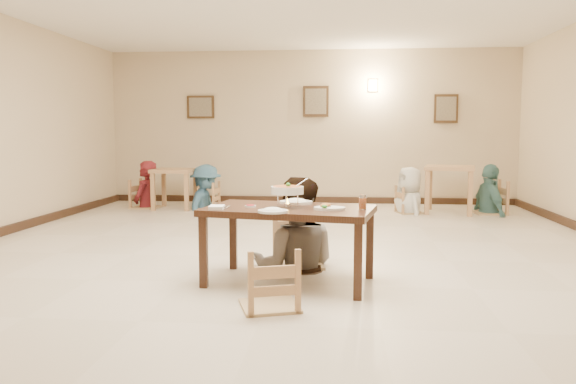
# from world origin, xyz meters

# --- Properties ---
(floor) EXTENTS (10.00, 10.00, 0.00)m
(floor) POSITION_xyz_m (0.00, 0.00, 0.00)
(floor) COLOR beige
(floor) RESTS_ON ground
(wall_back) EXTENTS (10.00, 0.00, 10.00)m
(wall_back) POSITION_xyz_m (0.00, 5.00, 1.50)
(wall_back) COLOR beige
(wall_back) RESTS_ON floor
(wall_front) EXTENTS (10.00, 0.00, 10.00)m
(wall_front) POSITION_xyz_m (0.00, -5.00, 1.50)
(wall_front) COLOR beige
(wall_front) RESTS_ON floor
(baseboard_back) EXTENTS (8.00, 0.06, 0.12)m
(baseboard_back) POSITION_xyz_m (0.00, 4.97, 0.06)
(baseboard_back) COLOR #311E14
(baseboard_back) RESTS_ON floor
(picture_a) EXTENTS (0.55, 0.04, 0.45)m
(picture_a) POSITION_xyz_m (-2.20, 4.96, 1.90)
(picture_a) COLOR #3C2817
(picture_a) RESTS_ON wall_back
(picture_b) EXTENTS (0.50, 0.04, 0.60)m
(picture_b) POSITION_xyz_m (0.10, 4.96, 2.00)
(picture_b) COLOR #3C2817
(picture_b) RESTS_ON wall_back
(picture_c) EXTENTS (0.45, 0.04, 0.55)m
(picture_c) POSITION_xyz_m (2.60, 4.96, 1.85)
(picture_c) COLOR #3C2817
(picture_c) RESTS_ON wall_back
(wall_sconce) EXTENTS (0.16, 0.05, 0.22)m
(wall_sconce) POSITION_xyz_m (1.20, 4.96, 2.30)
(wall_sconce) COLOR #FFD88C
(wall_sconce) RESTS_ON wall_back
(main_table) EXTENTS (1.64, 1.11, 0.71)m
(main_table) POSITION_xyz_m (0.12, -1.04, 0.63)
(main_table) COLOR #3C2014
(main_table) RESTS_ON floor
(chair_far) EXTENTS (0.51, 0.51, 1.08)m
(chair_far) POSITION_xyz_m (0.15, -0.37, 0.54)
(chair_far) COLOR tan
(chair_far) RESTS_ON floor
(chair_near) EXTENTS (0.44, 0.44, 0.94)m
(chair_near) POSITION_xyz_m (0.03, -1.80, 0.47)
(chair_near) COLOR tan
(chair_near) RESTS_ON floor
(main_diner) EXTENTS (0.94, 0.74, 1.88)m
(main_diner) POSITION_xyz_m (0.13, -0.44, 0.94)
(main_diner) COLOR gray
(main_diner) RESTS_ON floor
(curry_warmer) EXTENTS (0.34, 0.30, 0.27)m
(curry_warmer) POSITION_xyz_m (0.10, -1.06, 0.87)
(curry_warmer) COLOR silver
(curry_warmer) RESTS_ON main_table
(rice_plate_far) EXTENTS (0.32, 0.32, 0.07)m
(rice_plate_far) POSITION_xyz_m (0.16, -0.76, 0.73)
(rice_plate_far) COLOR white
(rice_plate_far) RESTS_ON main_table
(rice_plate_near) EXTENTS (0.26, 0.26, 0.06)m
(rice_plate_near) POSITION_xyz_m (0.01, -1.38, 0.72)
(rice_plate_near) COLOR white
(rice_plate_near) RESTS_ON main_table
(fried_plate) EXTENTS (0.28, 0.28, 0.06)m
(fried_plate) POSITION_xyz_m (0.49, -1.17, 0.73)
(fried_plate) COLOR white
(fried_plate) RESTS_ON main_table
(chili_dish) EXTENTS (0.10, 0.10, 0.02)m
(chili_dish) POSITION_xyz_m (-0.24, -1.06, 0.72)
(chili_dish) COLOR white
(chili_dish) RESTS_ON main_table
(napkin_cutlery) EXTENTS (0.16, 0.26, 0.03)m
(napkin_cutlery) POSITION_xyz_m (-0.51, -1.23, 0.73)
(napkin_cutlery) COLOR white
(napkin_cutlery) RESTS_ON main_table
(drink_glass) EXTENTS (0.07, 0.07, 0.13)m
(drink_glass) POSITION_xyz_m (0.79, -1.13, 0.77)
(drink_glass) COLOR white
(drink_glass) RESTS_ON main_table
(bg_table_left) EXTENTS (0.74, 0.74, 0.73)m
(bg_table_left) POSITION_xyz_m (-2.43, 3.86, 0.60)
(bg_table_left) COLOR tan
(bg_table_left) RESTS_ON floor
(bg_table_right) EXTENTS (0.98, 0.98, 0.82)m
(bg_table_right) POSITION_xyz_m (2.48, 3.77, 0.68)
(bg_table_right) COLOR tan
(bg_table_right) RESTS_ON floor
(bg_chair_ll) EXTENTS (0.47, 0.47, 1.00)m
(bg_chair_ll) POSITION_xyz_m (-2.99, 3.89, 0.50)
(bg_chair_ll) COLOR tan
(bg_chair_ll) RESTS_ON floor
(bg_chair_lr) EXTENTS (0.43, 0.43, 0.93)m
(bg_chair_lr) POSITION_xyz_m (-1.87, 3.94, 0.46)
(bg_chair_lr) COLOR tan
(bg_chair_lr) RESTS_ON floor
(bg_chair_rl) EXTENTS (0.41, 0.41, 0.88)m
(bg_chair_rl) POSITION_xyz_m (1.80, 3.70, 0.44)
(bg_chair_rl) COLOR tan
(bg_chair_rl) RESTS_ON floor
(bg_chair_rr) EXTENTS (0.51, 0.51, 1.08)m
(bg_chair_rr) POSITION_xyz_m (3.16, 3.75, 0.54)
(bg_chair_rr) COLOR tan
(bg_chair_rr) RESTS_ON floor
(bg_diner_a) EXTENTS (0.52, 0.70, 1.75)m
(bg_diner_a) POSITION_xyz_m (-2.99, 3.89, 0.88)
(bg_diner_a) COLOR maroon
(bg_diner_a) RESTS_ON floor
(bg_diner_b) EXTENTS (0.78, 1.14, 1.63)m
(bg_diner_b) POSITION_xyz_m (-1.87, 3.94, 0.81)
(bg_diner_b) COLOR teal
(bg_diner_b) RESTS_ON floor
(bg_diner_c) EXTENTS (0.71, 0.90, 1.60)m
(bg_diner_c) POSITION_xyz_m (1.80, 3.70, 0.80)
(bg_diner_c) COLOR silver
(bg_diner_c) RESTS_ON floor
(bg_diner_d) EXTENTS (0.62, 1.07, 1.72)m
(bg_diner_d) POSITION_xyz_m (3.16, 3.75, 0.86)
(bg_diner_d) COLOR teal
(bg_diner_d) RESTS_ON floor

